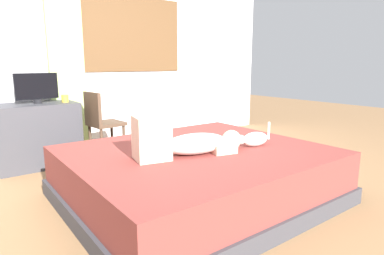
{
  "coord_description": "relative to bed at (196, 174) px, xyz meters",
  "views": [
    {
      "loc": [
        -1.54,
        -2.17,
        1.19
      ],
      "look_at": [
        0.24,
        0.21,
        0.61
      ],
      "focal_mm": 30.38,
      "sensor_mm": 36.0,
      "label": 1
    }
  ],
  "objects": [
    {
      "name": "ground_plane",
      "position": [
        -0.14,
        -0.01,
        -0.23
      ],
      "size": [
        16.0,
        16.0,
        0.0
      ],
      "primitive_type": "plane",
      "color": "olive"
    },
    {
      "name": "desk",
      "position": [
        -0.9,
        1.91,
        0.14
      ],
      "size": [
        0.9,
        0.56,
        0.74
      ],
      "color": "#38383D",
      "rests_on": "ground"
    },
    {
      "name": "back_wall_with_window",
      "position": [
        -0.12,
        2.31,
        1.23
      ],
      "size": [
        6.4,
        0.14,
        2.9
      ],
      "color": "silver",
      "rests_on": "ground"
    },
    {
      "name": "chair_by_desk",
      "position": [
        -0.22,
        1.64,
        0.28
      ],
      "size": [
        0.42,
        0.42,
        0.86
      ],
      "color": "#4C3828",
      "rests_on": "ground"
    },
    {
      "name": "curtain_left",
      "position": [
        -0.43,
        2.19,
        1.05
      ],
      "size": [
        0.44,
        0.06,
        2.55
      ],
      "primitive_type": "cube",
      "color": "#ADCC75",
      "rests_on": "ground"
    },
    {
      "name": "person_lying",
      "position": [
        -0.19,
        -0.09,
        0.35
      ],
      "size": [
        0.94,
        0.43,
        0.34
      ],
      "color": "silver",
      "rests_on": "bed"
    },
    {
      "name": "bed",
      "position": [
        0.0,
        0.0,
        0.0
      ],
      "size": [
        2.17,
        1.88,
        0.46
      ],
      "color": "#38383D",
      "rests_on": "ground"
    },
    {
      "name": "cup",
      "position": [
        -0.57,
        1.84,
        0.56
      ],
      "size": [
        0.08,
        0.08,
        0.09
      ],
      "primitive_type": "cylinder",
      "color": "gold",
      "rests_on": "desk"
    },
    {
      "name": "tv_monitor",
      "position": [
        -0.86,
        1.91,
        0.7
      ],
      "size": [
        0.48,
        0.1,
        0.35
      ],
      "color": "black",
      "rests_on": "desk"
    },
    {
      "name": "cat",
      "position": [
        0.47,
        -0.23,
        0.3
      ],
      "size": [
        0.35,
        0.16,
        0.21
      ],
      "color": "silver",
      "rests_on": "bed"
    }
  ]
}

